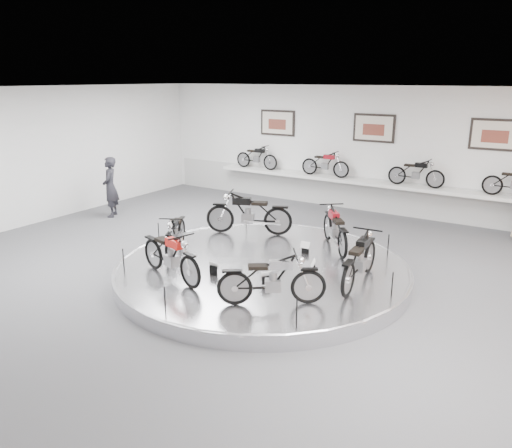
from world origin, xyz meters
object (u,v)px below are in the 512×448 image
Objects in this scene: bike_c at (249,213)px; visitor at (110,187)px; bike_e at (171,255)px; display_platform at (262,270)px; shelf at (367,183)px; bike_a at (360,259)px; bike_d at (175,232)px; bike_b at (335,228)px; bike_f at (272,279)px.

bike_c is 5.19m from visitor.
display_platform is at bearing 71.77° from bike_e.
visitor is (-6.64, -4.70, -0.06)m from shelf.
bike_c is (-1.44, 1.67, 0.71)m from display_platform.
bike_d is at bearing 91.92° from bike_a.
bike_b is 1.00× the size of bike_e.
shelf is at bearing 90.39° from visitor.
bike_c reaches higher than bike_d.
display_platform is 4.14× the size of bike_d.
bike_d is 0.82× the size of visitor.
shelf is 8.13m from bike_f.
bike_e is at bearing -124.03° from display_platform.
visitor reaches higher than bike_d.
bike_c reaches higher than bike_e.
bike_a is 1.02× the size of bike_e.
visitor reaches higher than display_platform.
shelf is at bearing 63.73° from bike_f.
bike_b is 1.11× the size of bike_d.
shelf is 8.16m from bike_e.
visitor is (-5.19, 0.03, 0.08)m from bike_c.
display_platform is 2.32m from bike_c.
display_platform is 3.34× the size of bike_c.
bike_f reaches higher than bike_d.
visitor is at bearing 122.12° from bike_f.
visitor is at bearing -23.82° from bike_c.
display_platform is 2.12m from bike_e.
display_platform is 0.58× the size of shelf.
bike_e reaches higher than bike_b.
bike_c is 4.24m from bike_f.
bike_b is (0.92, -4.60, -0.20)m from shelf.
shelf is (0.00, 6.40, 0.85)m from display_platform.
bike_a is 3.76m from bike_e.
visitor is (-7.56, -0.10, 0.14)m from bike_b.
bike_d is 1.67m from bike_e.
bike_a is 8.98m from visitor.
bike_c is (-1.44, -4.73, -0.14)m from shelf.
bike_c is at bearing 93.93° from bike_f.
shelf is at bearing 134.30° from bike_d.
bike_d is (-3.08, -2.16, -0.05)m from bike_b.
bike_e is (-1.13, -1.67, 0.66)m from display_platform.
bike_d is at bearing 47.18° from bike_c.
bike_a is at bearing 178.16° from bike_b.
shelf is 6.26× the size of bike_a.
bike_c is at bearing 130.76° from display_platform.
shelf is at bearing 97.83° from bike_e.
bike_d is at bearing 124.53° from bike_f.
bike_e is at bearing 71.83° from bike_c.
bike_d is (-4.35, -0.45, -0.06)m from bike_a.
display_platform is 2.13m from bike_f.
bike_d is at bearing 86.54° from bike_b.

